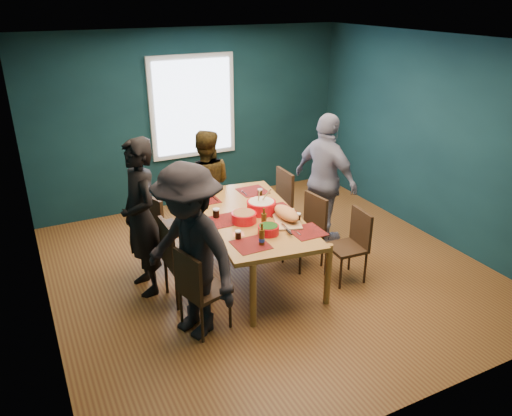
{
  "coord_description": "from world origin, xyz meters",
  "views": [
    {
      "loc": [
        -2.53,
        -4.75,
        3.18
      ],
      "look_at": [
        -0.17,
        -0.03,
        0.87
      ],
      "focal_mm": 35.0,
      "sensor_mm": 36.0,
      "label": 1
    }
  ],
  "objects_px": {
    "chair_right_mid": "(309,225)",
    "chair_right_near": "(353,240)",
    "chair_left_mid": "(178,255)",
    "chair_left_near": "(197,286)",
    "person_far_left": "(141,218)",
    "cutting_board": "(286,215)",
    "person_back": "(206,186)",
    "bowl_dumpling": "(261,206)",
    "bowl_herbs": "(268,229)",
    "chair_left_far": "(160,226)",
    "chair_right_far": "(278,200)",
    "person_right": "(326,180)",
    "bowl_salad": "(244,217)",
    "person_near_left": "(190,253)",
    "dining_table": "(252,221)"
  },
  "relations": [
    {
      "from": "chair_left_near",
      "to": "chair_right_near",
      "type": "height_order",
      "value": "chair_left_near"
    },
    {
      "from": "chair_right_near",
      "to": "cutting_board",
      "type": "bearing_deg",
      "value": 160.1
    },
    {
      "from": "person_near_left",
      "to": "bowl_dumpling",
      "type": "relative_size",
      "value": 5.21
    },
    {
      "from": "chair_right_near",
      "to": "cutting_board",
      "type": "height_order",
      "value": "cutting_board"
    },
    {
      "from": "person_back",
      "to": "person_near_left",
      "type": "height_order",
      "value": "person_near_left"
    },
    {
      "from": "chair_right_mid",
      "to": "person_far_left",
      "type": "distance_m",
      "value": 2.04
    },
    {
      "from": "person_far_left",
      "to": "person_back",
      "type": "relative_size",
      "value": 1.17
    },
    {
      "from": "chair_left_near",
      "to": "bowl_dumpling",
      "type": "xyz_separation_m",
      "value": [
        1.11,
        0.79,
        0.33
      ]
    },
    {
      "from": "chair_right_far",
      "to": "person_back",
      "type": "distance_m",
      "value": 1.0
    },
    {
      "from": "chair_right_near",
      "to": "chair_left_far",
      "type": "bearing_deg",
      "value": 150.94
    },
    {
      "from": "chair_left_far",
      "to": "bowl_salad",
      "type": "relative_size",
      "value": 3.49
    },
    {
      "from": "dining_table",
      "to": "chair_right_mid",
      "type": "relative_size",
      "value": 2.42
    },
    {
      "from": "person_far_left",
      "to": "bowl_salad",
      "type": "bearing_deg",
      "value": 65.59
    },
    {
      "from": "chair_left_mid",
      "to": "person_right",
      "type": "distance_m",
      "value": 2.3
    },
    {
      "from": "bowl_herbs",
      "to": "person_far_left",
      "type": "bearing_deg",
      "value": 147.17
    },
    {
      "from": "chair_left_mid",
      "to": "chair_left_near",
      "type": "xyz_separation_m",
      "value": [
        -0.01,
        -0.62,
        -0.03
      ]
    },
    {
      "from": "dining_table",
      "to": "bowl_dumpling",
      "type": "bearing_deg",
      "value": 17.32
    },
    {
      "from": "person_far_left",
      "to": "person_right",
      "type": "relative_size",
      "value": 1.01
    },
    {
      "from": "chair_left_far",
      "to": "chair_right_far",
      "type": "bearing_deg",
      "value": -16.29
    },
    {
      "from": "person_back",
      "to": "chair_right_near",
      "type": "bearing_deg",
      "value": 144.97
    },
    {
      "from": "person_right",
      "to": "bowl_dumpling",
      "type": "bearing_deg",
      "value": 93.59
    },
    {
      "from": "chair_right_mid",
      "to": "chair_right_near",
      "type": "relative_size",
      "value": 1.04
    },
    {
      "from": "bowl_dumpling",
      "to": "cutting_board",
      "type": "distance_m",
      "value": 0.36
    },
    {
      "from": "bowl_dumpling",
      "to": "chair_left_near",
      "type": "bearing_deg",
      "value": -144.49
    },
    {
      "from": "cutting_board",
      "to": "person_near_left",
      "type": "bearing_deg",
      "value": -141.48
    },
    {
      "from": "chair_left_mid",
      "to": "chair_left_far",
      "type": "bearing_deg",
      "value": 86.77
    },
    {
      "from": "chair_right_mid",
      "to": "cutting_board",
      "type": "relative_size",
      "value": 1.26
    },
    {
      "from": "chair_left_near",
      "to": "person_right",
      "type": "relative_size",
      "value": 0.51
    },
    {
      "from": "bowl_dumpling",
      "to": "bowl_herbs",
      "type": "bearing_deg",
      "value": -109.39
    },
    {
      "from": "chair_right_far",
      "to": "cutting_board",
      "type": "bearing_deg",
      "value": -112.97
    },
    {
      "from": "chair_right_near",
      "to": "chair_left_mid",
      "type": "bearing_deg",
      "value": 170.2
    },
    {
      "from": "chair_left_mid",
      "to": "chair_right_near",
      "type": "height_order",
      "value": "chair_left_mid"
    },
    {
      "from": "chair_right_mid",
      "to": "bowl_dumpling",
      "type": "relative_size",
      "value": 2.61
    },
    {
      "from": "person_back",
      "to": "person_near_left",
      "type": "bearing_deg",
      "value": 87.06
    },
    {
      "from": "chair_right_near",
      "to": "cutting_board",
      "type": "xyz_separation_m",
      "value": [
        -0.73,
        0.32,
        0.35
      ]
    },
    {
      "from": "person_far_left",
      "to": "person_back",
      "type": "bearing_deg",
      "value": 124.37
    },
    {
      "from": "chair_right_near",
      "to": "person_far_left",
      "type": "relative_size",
      "value": 0.48
    },
    {
      "from": "chair_right_near",
      "to": "bowl_dumpling",
      "type": "relative_size",
      "value": 2.52
    },
    {
      "from": "chair_left_mid",
      "to": "chair_right_mid",
      "type": "height_order",
      "value": "chair_left_mid"
    },
    {
      "from": "cutting_board",
      "to": "bowl_salad",
      "type": "bearing_deg",
      "value": 178.96
    },
    {
      "from": "chair_left_far",
      "to": "chair_left_near",
      "type": "xyz_separation_m",
      "value": [
        -0.05,
        -1.39,
        -0.04
      ]
    },
    {
      "from": "chair_right_mid",
      "to": "chair_right_near",
      "type": "height_order",
      "value": "chair_right_mid"
    },
    {
      "from": "chair_left_far",
      "to": "person_far_left",
      "type": "relative_size",
      "value": 0.55
    },
    {
      "from": "person_right",
      "to": "bowl_herbs",
      "type": "distance_m",
      "value": 1.58
    },
    {
      "from": "chair_right_near",
      "to": "bowl_herbs",
      "type": "xyz_separation_m",
      "value": [
        -1.07,
        0.1,
        0.33
      ]
    },
    {
      "from": "chair_right_far",
      "to": "chair_right_mid",
      "type": "height_order",
      "value": "chair_right_far"
    },
    {
      "from": "dining_table",
      "to": "chair_right_far",
      "type": "distance_m",
      "value": 1.03
    },
    {
      "from": "person_near_left",
      "to": "bowl_herbs",
      "type": "relative_size",
      "value": 7.74
    },
    {
      "from": "chair_right_near",
      "to": "bowl_salad",
      "type": "relative_size",
      "value": 3.06
    },
    {
      "from": "chair_left_near",
      "to": "person_right",
      "type": "xyz_separation_m",
      "value": [
        2.23,
        1.12,
        0.36
      ]
    }
  ]
}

